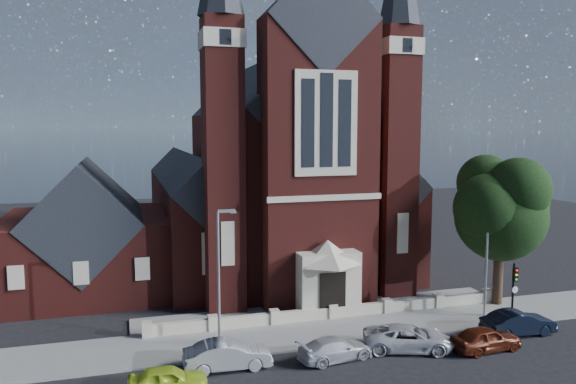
# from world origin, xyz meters

# --- Properties ---
(ground) EXTENTS (120.00, 120.00, 0.00)m
(ground) POSITION_xyz_m (0.00, 15.00, 0.00)
(ground) COLOR black
(ground) RESTS_ON ground
(pavement_strip) EXTENTS (60.00, 5.00, 0.12)m
(pavement_strip) POSITION_xyz_m (0.00, 4.50, 0.00)
(pavement_strip) COLOR slate
(pavement_strip) RESTS_ON ground
(forecourt_paving) EXTENTS (26.00, 3.00, 0.14)m
(forecourt_paving) POSITION_xyz_m (0.00, 8.50, 0.00)
(forecourt_paving) COLOR slate
(forecourt_paving) RESTS_ON ground
(forecourt_wall) EXTENTS (24.00, 0.40, 0.90)m
(forecourt_wall) POSITION_xyz_m (0.00, 6.50, 0.00)
(forecourt_wall) COLOR #B5A690
(forecourt_wall) RESTS_ON ground
(church) EXTENTS (20.01, 34.90, 29.20)m
(church) POSITION_xyz_m (-0.00, 22.94, 8.19)
(church) COLOR #541B16
(church) RESTS_ON ground
(parish_hall) EXTENTS (12.00, 12.20, 10.24)m
(parish_hall) POSITION_xyz_m (-16.00, 18.00, 4.01)
(parish_hall) COLOR #541B16
(parish_hall) RESTS_ON ground
(street_tree) EXTENTS (6.40, 6.60, 10.70)m
(street_tree) POSITION_xyz_m (12.60, 5.71, 6.96)
(street_tree) COLOR black
(street_tree) RESTS_ON ground
(street_lamp_left) EXTENTS (1.16, 0.22, 8.09)m
(street_lamp_left) POSITION_xyz_m (-7.91, 4.00, 4.60)
(street_lamp_left) COLOR gray
(street_lamp_left) RESTS_ON ground
(street_lamp_right) EXTENTS (1.16, 0.22, 8.09)m
(street_lamp_right) POSITION_xyz_m (10.09, 4.00, 4.60)
(street_lamp_right) COLOR gray
(street_lamp_right) RESTS_ON ground
(traffic_signal) EXTENTS (0.28, 0.42, 4.00)m
(traffic_signal) POSITION_xyz_m (11.00, 2.43, 2.58)
(traffic_signal) COLOR black
(traffic_signal) RESTS_ON ground
(car_lime_van) EXTENTS (3.85, 1.66, 1.29)m
(car_lime_van) POSITION_xyz_m (-11.34, -0.90, 0.65)
(car_lime_van) COLOR #B8D62A
(car_lime_van) RESTS_ON ground
(car_silver_a) EXTENTS (4.67, 1.71, 1.53)m
(car_silver_a) POSITION_xyz_m (-8.10, 0.87, 0.76)
(car_silver_a) COLOR gray
(car_silver_a) RESTS_ON ground
(car_silver_b) EXTENTS (4.53, 2.41, 1.25)m
(car_silver_b) POSITION_xyz_m (-2.19, 0.34, 0.62)
(car_silver_b) COLOR #B0B2B8
(car_silver_b) RESTS_ON ground
(car_white_suv) EXTENTS (5.64, 3.88, 1.43)m
(car_white_suv) POSITION_xyz_m (2.34, 0.43, 0.72)
(car_white_suv) COLOR silver
(car_white_suv) RESTS_ON ground
(car_dark_red) EXTENTS (4.26, 1.93, 1.42)m
(car_dark_red) POSITION_xyz_m (6.56, -0.91, 0.71)
(car_dark_red) COLOR #501C0D
(car_dark_red) RESTS_ON ground
(car_navy) EXTENTS (4.63, 1.66, 1.52)m
(car_navy) POSITION_xyz_m (9.99, 0.62, 0.76)
(car_navy) COLOR black
(car_navy) RESTS_ON ground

